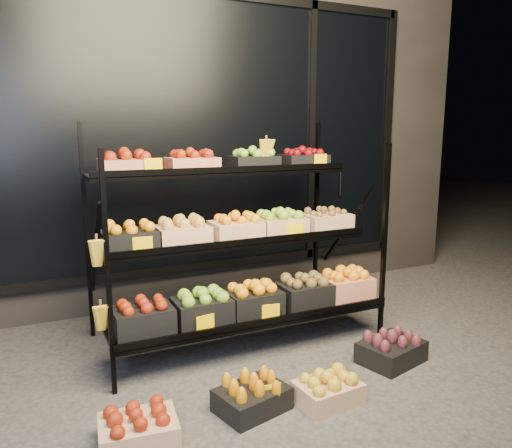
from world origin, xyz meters
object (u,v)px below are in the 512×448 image
floor_crate_left (138,428)px  floor_crate_midright (328,388)px  display_rack (238,240)px  floor_crate_midleft (252,395)px

floor_crate_left → floor_crate_midright: 1.11m
display_rack → floor_crate_midleft: (-0.33, -0.95, -0.69)m
floor_crate_midright → display_rack: bearing=91.8°
floor_crate_midleft → floor_crate_midright: bearing=-28.7°
display_rack → floor_crate_midright: display_rack is taller
floor_crate_left → floor_crate_midleft: bearing=9.9°
display_rack → floor_crate_midright: 1.28m
floor_crate_left → floor_crate_midright: (1.11, -0.08, -0.00)m
display_rack → floor_crate_midleft: display_rack is taller
floor_crate_midleft → floor_crate_midright: (0.44, -0.12, -0.00)m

